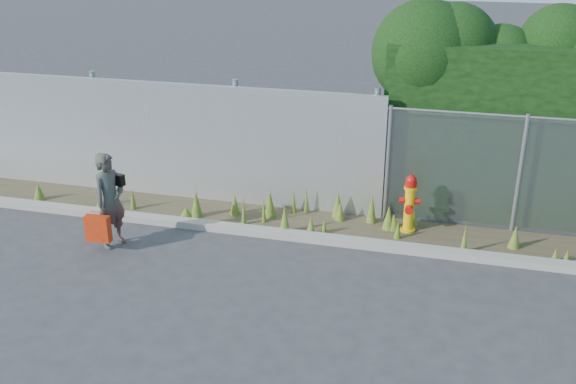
{
  "coord_description": "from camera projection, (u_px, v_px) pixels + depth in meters",
  "views": [
    {
      "loc": [
        1.97,
        -7.42,
        4.79
      ],
      "look_at": [
        -0.3,
        1.4,
        1.0
      ],
      "focal_mm": 40.0,
      "sensor_mm": 36.0,
      "label": 1
    }
  ],
  "objects": [
    {
      "name": "corrugated_fence",
      "position": [
        157.0,
        140.0,
        11.94
      ],
      "size": [
        8.5,
        0.21,
        2.3
      ],
      "color": "#BABCC1",
      "rests_on": "ground"
    },
    {
      "name": "ground",
      "position": [
        284.0,
        298.0,
        8.92
      ],
      "size": [
        80.0,
        80.0,
        0.0
      ],
      "primitive_type": "plane",
      "color": "#343336",
      "rests_on": "ground"
    },
    {
      "name": "weed_strip",
      "position": [
        342.0,
        220.0,
        10.95
      ],
      "size": [
        16.0,
        1.34,
        0.53
      ],
      "color": "#403725",
      "rests_on": "ground"
    },
    {
      "name": "fire_hydrant",
      "position": [
        409.0,
        204.0,
        10.66
      ],
      "size": [
        0.35,
        0.31,
        1.04
      ],
      "rotation": [
        0.0,
        0.0,
        0.06
      ],
      "color": "#E2AE0B",
      "rests_on": "ground"
    },
    {
      "name": "woman",
      "position": [
        110.0,
        200.0,
        10.12
      ],
      "size": [
        0.54,
        0.66,
        1.56
      ],
      "primitive_type": "imported",
      "rotation": [
        0.0,
        0.0,
        1.23
      ],
      "color": "#0F5F50",
      "rests_on": "ground"
    },
    {
      "name": "black_shoulder_bag",
      "position": [
        117.0,
        179.0,
        10.15
      ],
      "size": [
        0.24,
        0.1,
        0.18
      ],
      "rotation": [
        0.0,
        0.0,
        -0.25
      ],
      "color": "black"
    },
    {
      "name": "curb",
      "position": [
        312.0,
        238.0,
        10.51
      ],
      "size": [
        16.0,
        0.22,
        0.12
      ],
      "primitive_type": "cube",
      "color": "gray",
      "rests_on": "ground"
    },
    {
      "name": "red_tote_bag",
      "position": [
        98.0,
        229.0,
        10.02
      ],
      "size": [
        0.39,
        0.14,
        0.51
      ],
      "rotation": [
        0.0,
        0.0,
        0.05
      ],
      "color": "#A12109"
    }
  ]
}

